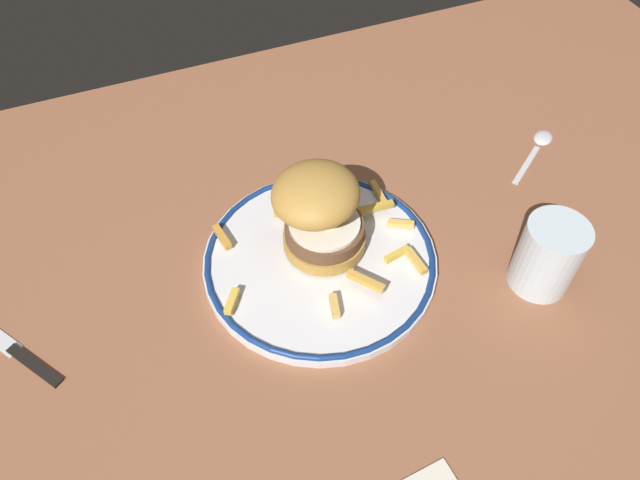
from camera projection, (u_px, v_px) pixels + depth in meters
The scene contains 7 objects.
ground_plane at pixel (373, 284), 74.37cm from camera, with size 146.74×101.65×4.00cm, color #8F593C.
dinner_plate at pixel (320, 259), 73.29cm from camera, with size 28.80×28.80×1.60cm.
burger at pixel (319, 211), 69.94cm from camera, with size 11.15×11.54×10.90cm.
fries_pile at pixel (337, 236), 73.59cm from camera, with size 26.29×21.67×2.76cm.
water_glass at pixel (546, 259), 69.20cm from camera, with size 7.24×7.24×9.56cm.
knife at pixel (13, 349), 66.04cm from camera, with size 11.45×15.67×0.70cm.
spoon at pixel (540, 142), 87.72cm from camera, with size 11.90×8.97×0.90cm.
Camera 1 is at (-22.41, -37.02, 59.11)cm, focal length 33.32 mm.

